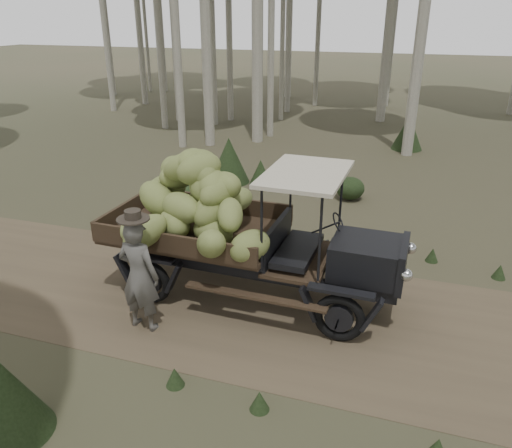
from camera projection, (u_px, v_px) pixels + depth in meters
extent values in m
plane|color=#473D2B|center=(351.00, 325.00, 8.44)|extent=(120.00, 120.00, 0.00)
cube|color=brown|center=(351.00, 325.00, 8.44)|extent=(70.00, 4.00, 0.01)
cube|color=black|center=(365.00, 258.00, 8.32)|extent=(1.13, 1.08, 0.61)
cube|color=black|center=(403.00, 263.00, 8.13)|extent=(0.14, 1.11, 0.69)
cube|color=black|center=(277.00, 238.00, 8.75)|extent=(0.13, 1.55, 0.61)
cube|color=#38281C|center=(197.00, 232.00, 9.27)|extent=(3.15, 2.08, 0.09)
cube|color=#38281C|center=(218.00, 204.00, 10.06)|extent=(3.10, 0.15, 0.35)
cube|color=#38281C|center=(171.00, 244.00, 8.33)|extent=(3.10, 0.15, 0.35)
cube|color=#38281C|center=(125.00, 212.00, 9.67)|extent=(0.12, 1.99, 0.35)
cube|color=#C0B79F|center=(306.00, 174.00, 8.12)|extent=(1.32, 1.91, 0.07)
cube|color=black|center=(263.00, 252.00, 9.44)|extent=(5.09, 0.25, 0.20)
cube|color=black|center=(248.00, 272.00, 8.72)|extent=(5.09, 0.25, 0.20)
torus|color=black|center=(357.00, 268.00, 9.42)|extent=(0.84, 0.17, 0.84)
torus|color=black|center=(339.00, 318.00, 7.89)|extent=(0.84, 0.17, 0.84)
torus|color=black|center=(193.00, 242.00, 10.48)|extent=(0.84, 0.17, 0.84)
torus|color=black|center=(150.00, 282.00, 8.95)|extent=(0.84, 0.17, 0.84)
sphere|color=beige|center=(411.00, 248.00, 8.51)|extent=(0.20, 0.20, 0.20)
sphere|color=beige|center=(406.00, 275.00, 7.65)|extent=(0.20, 0.20, 0.20)
ellipsoid|color=olive|center=(207.00, 201.00, 9.77)|extent=(0.86, 0.49, 0.63)
ellipsoid|color=olive|center=(214.00, 208.00, 8.63)|extent=(0.97, 1.21, 0.90)
ellipsoid|color=olive|center=(208.00, 189.00, 8.69)|extent=(1.00, 0.78, 0.77)
ellipsoid|color=olive|center=(199.00, 169.00, 8.68)|extent=(1.03, 1.01, 0.70)
ellipsoid|color=olive|center=(250.00, 246.00, 8.08)|extent=(0.94, 0.95, 0.67)
ellipsoid|color=olive|center=(230.00, 215.00, 8.30)|extent=(0.70, 0.92, 0.69)
ellipsoid|color=olive|center=(220.00, 191.00, 8.57)|extent=(0.79, 1.06, 0.64)
ellipsoid|color=olive|center=(185.00, 167.00, 8.84)|extent=(1.00, 0.53, 0.76)
ellipsoid|color=olive|center=(213.00, 232.00, 8.61)|extent=(0.91, 0.73, 0.62)
ellipsoid|color=olive|center=(239.00, 199.00, 9.17)|extent=(0.43, 0.97, 0.56)
ellipsoid|color=olive|center=(212.00, 186.00, 8.67)|extent=(0.96, 1.10, 0.68)
ellipsoid|color=olive|center=(196.00, 164.00, 8.90)|extent=(0.98, 0.93, 0.62)
ellipsoid|color=olive|center=(135.00, 226.00, 8.89)|extent=(0.61, 0.78, 0.45)
ellipsoid|color=olive|center=(166.00, 189.00, 9.56)|extent=(1.14, 0.78, 0.83)
ellipsoid|color=olive|center=(224.00, 186.00, 8.68)|extent=(1.01, 0.92, 0.67)
ellipsoid|color=olive|center=(193.00, 163.00, 8.94)|extent=(0.52, 0.92, 0.66)
ellipsoid|color=olive|center=(174.00, 224.00, 8.79)|extent=(0.97, 1.03, 0.64)
ellipsoid|color=olive|center=(158.00, 199.00, 9.12)|extent=(1.15, 0.95, 0.83)
ellipsoid|color=olive|center=(175.00, 171.00, 9.28)|extent=(0.91, 0.98, 0.62)
ellipsoid|color=olive|center=(196.00, 168.00, 8.82)|extent=(0.98, 0.64, 0.77)
ellipsoid|color=olive|center=(134.00, 227.00, 8.72)|extent=(0.60, 0.92, 0.48)
ellipsoid|color=olive|center=(181.00, 208.00, 8.70)|extent=(1.03, 0.90, 0.54)
ellipsoid|color=olive|center=(179.00, 175.00, 9.27)|extent=(0.80, 0.97, 0.52)
ellipsoid|color=olive|center=(201.00, 170.00, 8.71)|extent=(1.04, 0.96, 0.77)
ellipsoid|color=olive|center=(209.00, 216.00, 9.08)|extent=(0.96, 1.10, 0.79)
ellipsoid|color=olive|center=(145.00, 232.00, 8.35)|extent=(1.06, 0.98, 0.84)
ellipsoid|color=olive|center=(211.00, 244.00, 7.99)|extent=(0.88, 1.01, 0.77)
imported|color=#52504B|center=(139.00, 276.00, 8.02)|extent=(0.74, 0.52, 1.94)
cylinder|color=#2F2821|center=(133.00, 219.00, 7.63)|extent=(0.56, 0.56, 0.03)
cylinder|color=#2F2821|center=(133.00, 215.00, 7.61)|extent=(0.28, 0.28, 0.15)
ellipsoid|color=#233319|center=(350.00, 188.00, 13.93)|extent=(0.79, 0.79, 0.63)
cone|color=#233319|center=(7.00, 397.00, 6.09)|extent=(0.99, 0.99, 1.10)
cone|color=#233319|center=(229.00, 160.00, 15.23)|extent=(1.25, 1.25, 1.39)
cone|color=#233319|center=(168.00, 211.00, 12.49)|extent=(0.51, 0.51, 0.57)
cone|color=#233319|center=(261.00, 173.00, 15.05)|extent=(0.71, 0.71, 0.79)
cone|color=#233319|center=(408.00, 132.00, 18.88)|extent=(1.17, 1.17, 1.30)
cone|color=#233319|center=(199.00, 203.00, 12.94)|extent=(0.53, 0.53, 0.59)
ellipsoid|color=#233319|center=(178.00, 209.00, 12.80)|extent=(0.53, 0.53, 0.42)
cone|color=#233319|center=(197.00, 203.00, 12.63)|extent=(0.75, 0.75, 0.83)
ellipsoid|color=#233319|center=(197.00, 199.00, 12.94)|extent=(0.98, 0.98, 0.78)
cone|color=#233319|center=(225.00, 241.00, 11.18)|extent=(0.27, 0.27, 0.30)
cone|color=#233319|center=(437.00, 448.00, 5.88)|extent=(0.27, 0.27, 0.30)
cone|color=#233319|center=(386.00, 248.00, 10.85)|extent=(0.27, 0.27, 0.30)
cone|color=#233319|center=(259.00, 401.00, 6.60)|extent=(0.27, 0.27, 0.30)
cone|color=#233319|center=(500.00, 271.00, 9.86)|extent=(0.27, 0.27, 0.30)
cone|color=#233319|center=(175.00, 377.00, 7.03)|extent=(0.27, 0.27, 0.30)
cone|color=#233319|center=(232.00, 228.00, 11.81)|extent=(0.27, 0.27, 0.30)
cone|color=#233319|center=(432.00, 255.00, 10.53)|extent=(0.27, 0.27, 0.30)
cone|color=#233319|center=(349.00, 244.00, 10.99)|extent=(0.27, 0.27, 0.30)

